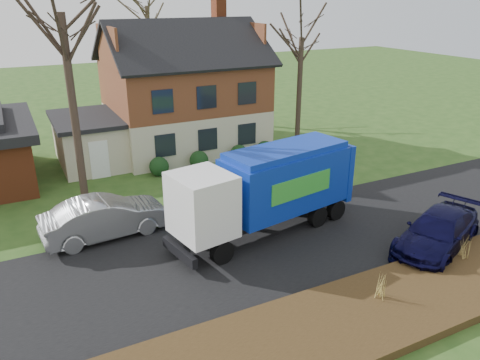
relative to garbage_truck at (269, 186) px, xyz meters
name	(u,v)px	position (x,y,z in m)	size (l,w,h in m)	color
ground	(263,247)	(-0.89, -1.13, -2.07)	(120.00, 120.00, 0.00)	#274B19
road	(263,247)	(-0.89, -1.13, -2.06)	(80.00, 7.00, 0.02)	black
mulch_verge	(349,321)	(-0.89, -6.43, -1.92)	(80.00, 3.50, 0.30)	#302110
main_house	(176,87)	(0.60, 12.78, 1.96)	(12.95, 8.95, 9.26)	beige
garbage_truck	(269,186)	(0.00, 0.00, 0.00)	(8.63, 3.67, 3.59)	black
silver_sedan	(106,217)	(-6.24, 2.67, -1.22)	(1.79, 5.14, 1.69)	#9FA3A7
navy_wagon	(437,232)	(5.14, -4.31, -1.33)	(2.08, 5.11, 1.48)	black
tree_front_east	(303,17)	(7.57, 9.34, 6.10)	(3.62, 3.62, 10.05)	#392C22
grass_clump_mid	(379,286)	(0.56, -6.08, -1.33)	(0.31, 0.26, 0.87)	tan
grass_clump_east	(464,247)	(5.13, -5.57, -1.35)	(0.33, 0.28, 0.84)	#A28947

